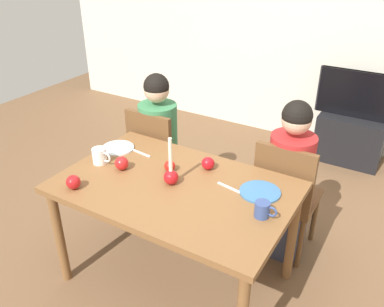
{
  "coord_description": "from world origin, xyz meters",
  "views": [
    {
      "loc": [
        1.13,
        -1.69,
        2.06
      ],
      "look_at": [
        0.0,
        0.2,
        0.87
      ],
      "focal_mm": 37.73,
      "sensor_mm": 36.0,
      "label": 1
    }
  ],
  "objects_px": {
    "plate_right": "(260,192)",
    "apple_near_candle": "(170,166)",
    "tv_stand": "(350,138)",
    "apple_by_left_plate": "(73,182)",
    "mug_left": "(100,156)",
    "mug_right": "(263,210)",
    "apple_far_edge": "(122,163)",
    "chair_left": "(157,155)",
    "plate_left": "(118,148)",
    "chair_right": "(285,193)",
    "person_right_child": "(288,184)",
    "dining_table": "(175,196)",
    "tv": "(359,95)",
    "apple_by_right_mug": "(208,163)",
    "candle_centerpiece": "(170,175)",
    "person_left_child": "(159,147)"
  },
  "relations": [
    {
      "from": "tv",
      "to": "apple_far_edge",
      "type": "bearing_deg",
      "value": -113.53
    },
    {
      "from": "apple_far_edge",
      "to": "chair_right",
      "type": "bearing_deg",
      "value": 35.15
    },
    {
      "from": "apple_by_left_plate",
      "to": "tv_stand",
      "type": "bearing_deg",
      "value": 67.15
    },
    {
      "from": "dining_table",
      "to": "person_right_child",
      "type": "xyz_separation_m",
      "value": [
        0.5,
        0.64,
        -0.1
      ]
    },
    {
      "from": "apple_far_edge",
      "to": "person_right_child",
      "type": "bearing_deg",
      "value": 36.52
    },
    {
      "from": "chair_right",
      "to": "tv",
      "type": "height_order",
      "value": "tv"
    },
    {
      "from": "tv_stand",
      "to": "apple_far_edge",
      "type": "height_order",
      "value": "apple_far_edge"
    },
    {
      "from": "person_right_child",
      "to": "apple_far_edge",
      "type": "relative_size",
      "value": 13.33
    },
    {
      "from": "mug_left",
      "to": "apple_by_right_mug",
      "type": "xyz_separation_m",
      "value": [
        0.64,
        0.29,
        -0.01
      ]
    },
    {
      "from": "chair_left",
      "to": "plate_left",
      "type": "xyz_separation_m",
      "value": [
        -0.02,
        -0.42,
        0.24
      ]
    },
    {
      "from": "dining_table",
      "to": "tv",
      "type": "height_order",
      "value": "tv"
    },
    {
      "from": "apple_by_right_mug",
      "to": "apple_by_left_plate",
      "type": "bearing_deg",
      "value": -133.49
    },
    {
      "from": "dining_table",
      "to": "tv",
      "type": "xyz_separation_m",
      "value": [
        0.62,
        2.3,
        0.04
      ]
    },
    {
      "from": "apple_far_edge",
      "to": "apple_by_left_plate",
      "type": "bearing_deg",
      "value": -107.61
    },
    {
      "from": "mug_left",
      "to": "mug_right",
      "type": "distance_m",
      "value": 1.13
    },
    {
      "from": "tv",
      "to": "chair_right",
      "type": "bearing_deg",
      "value": -94.08
    },
    {
      "from": "plate_left",
      "to": "apple_near_candle",
      "type": "relative_size",
      "value": 3.13
    },
    {
      "from": "tv_stand",
      "to": "apple_far_edge",
      "type": "bearing_deg",
      "value": -113.54
    },
    {
      "from": "tv_stand",
      "to": "apple_by_left_plate",
      "type": "relative_size",
      "value": 7.49
    },
    {
      "from": "apple_near_candle",
      "to": "person_left_child",
      "type": "bearing_deg",
      "value": 131.3
    },
    {
      "from": "person_right_child",
      "to": "person_left_child",
      "type": "bearing_deg",
      "value": 180.0
    },
    {
      "from": "apple_far_edge",
      "to": "chair_left",
      "type": "bearing_deg",
      "value": 106.36
    },
    {
      "from": "chair_right",
      "to": "apple_by_left_plate",
      "type": "height_order",
      "value": "chair_right"
    },
    {
      "from": "person_left_child",
      "to": "plate_right",
      "type": "xyz_separation_m",
      "value": [
        1.04,
        -0.46,
        0.19
      ]
    },
    {
      "from": "mug_right",
      "to": "apple_far_edge",
      "type": "distance_m",
      "value": 0.95
    },
    {
      "from": "candle_centerpiece",
      "to": "mug_left",
      "type": "distance_m",
      "value": 0.53
    },
    {
      "from": "plate_right",
      "to": "mug_left",
      "type": "xyz_separation_m",
      "value": [
        -1.03,
        -0.21,
        0.05
      ]
    },
    {
      "from": "plate_right",
      "to": "apple_near_candle",
      "type": "xyz_separation_m",
      "value": [
        -0.58,
        -0.06,
        0.03
      ]
    },
    {
      "from": "plate_left",
      "to": "mug_left",
      "type": "distance_m",
      "value": 0.22
    },
    {
      "from": "tv_stand",
      "to": "apple_near_candle",
      "type": "height_order",
      "value": "apple_near_candle"
    },
    {
      "from": "mug_left",
      "to": "apple_by_left_plate",
      "type": "relative_size",
      "value": 1.63
    },
    {
      "from": "chair_right",
      "to": "mug_left",
      "type": "xyz_separation_m",
      "value": [
        -1.06,
        -0.64,
        0.29
      ]
    },
    {
      "from": "apple_near_candle",
      "to": "apple_by_left_plate",
      "type": "relative_size",
      "value": 0.84
    },
    {
      "from": "plate_right",
      "to": "mug_right",
      "type": "distance_m",
      "value": 0.23
    },
    {
      "from": "tv_stand",
      "to": "mug_right",
      "type": "bearing_deg",
      "value": -91.42
    },
    {
      "from": "tv_stand",
      "to": "tv",
      "type": "height_order",
      "value": "tv"
    },
    {
      "from": "chair_left",
      "to": "apple_by_right_mug",
      "type": "height_order",
      "value": "chair_left"
    },
    {
      "from": "tv_stand",
      "to": "candle_centerpiece",
      "type": "bearing_deg",
      "value": -105.71
    },
    {
      "from": "person_left_child",
      "to": "apple_far_edge",
      "type": "xyz_separation_m",
      "value": [
        0.18,
        -0.66,
        0.22
      ]
    },
    {
      "from": "dining_table",
      "to": "apple_by_right_mug",
      "type": "bearing_deg",
      "value": 73.18
    },
    {
      "from": "dining_table",
      "to": "chair_left",
      "type": "distance_m",
      "value": 0.85
    },
    {
      "from": "person_right_child",
      "to": "apple_by_left_plate",
      "type": "height_order",
      "value": "person_right_child"
    },
    {
      "from": "plate_right",
      "to": "tv",
      "type": "bearing_deg",
      "value": 85.88
    },
    {
      "from": "apple_near_candle",
      "to": "apple_by_right_mug",
      "type": "relative_size",
      "value": 0.86
    },
    {
      "from": "tv_stand",
      "to": "apple_by_left_plate",
      "type": "bearing_deg",
      "value": -112.85
    },
    {
      "from": "chair_right",
      "to": "apple_by_right_mug",
      "type": "height_order",
      "value": "chair_right"
    },
    {
      "from": "person_right_child",
      "to": "mug_left",
      "type": "height_order",
      "value": "person_right_child"
    },
    {
      "from": "apple_by_left_plate",
      "to": "candle_centerpiece",
      "type": "bearing_deg",
      "value": 35.57
    },
    {
      "from": "apple_by_right_mug",
      "to": "dining_table",
      "type": "bearing_deg",
      "value": -106.82
    },
    {
      "from": "candle_centerpiece",
      "to": "plate_right",
      "type": "xyz_separation_m",
      "value": [
        0.5,
        0.19,
        -0.06
      ]
    }
  ]
}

